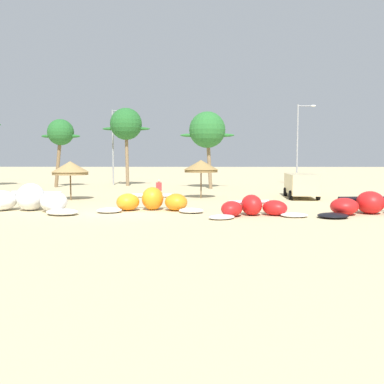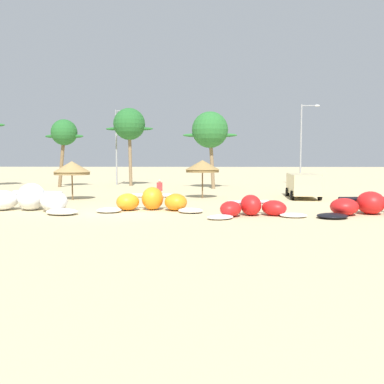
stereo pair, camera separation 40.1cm
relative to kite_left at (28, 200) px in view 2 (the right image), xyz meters
name	(u,v)px [view 2 (the right image)]	position (x,y,z in m)	size (l,w,h in m)	color
ground_plane	(121,212)	(5.50, -0.46, -0.61)	(260.00, 260.00, 0.00)	#C6B284
kite_left	(28,200)	(0.00, 0.00, 0.00)	(7.54, 4.00, 1.58)	white
kite_left_of_center	(152,202)	(7.11, 0.42, -0.09)	(6.31, 2.82, 1.35)	white
kite_center	(252,208)	(12.69, -1.73, -0.18)	(5.42, 3.12, 1.10)	white
kite_right_of_center	(374,206)	(19.20, -1.10, -0.13)	(7.25, 3.50, 1.24)	black
beach_umbrella_near_van	(72,168)	(0.48, 6.57, 1.73)	(2.68, 2.68, 2.82)	brown
beach_umbrella_middle	(202,166)	(9.95, 8.18, 1.83)	(2.63, 2.63, 2.90)	brown
parked_van	(303,184)	(17.63, 8.76, 0.49)	(2.52, 5.42, 1.84)	beige
person_near_kites	(160,191)	(7.11, 4.40, 0.21)	(0.36, 0.24, 1.62)	#383842
palm_left	(64,133)	(-4.74, 20.34, 5.04)	(4.09, 2.73, 7.13)	brown
palm_left_of_gap	(129,125)	(1.74, 22.69, 6.12)	(5.24, 3.49, 8.55)	#7F6647
palm_center_left	(210,130)	(10.58, 18.49, 5.21)	(5.41, 3.61, 7.68)	#7F6647
lamppost_west_center	(118,143)	(0.05, 24.33, 4.19)	(1.72, 0.24, 8.55)	gray
lamppost_east_center	(303,140)	(20.92, 23.86, 4.47)	(2.07, 0.24, 9.00)	gray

